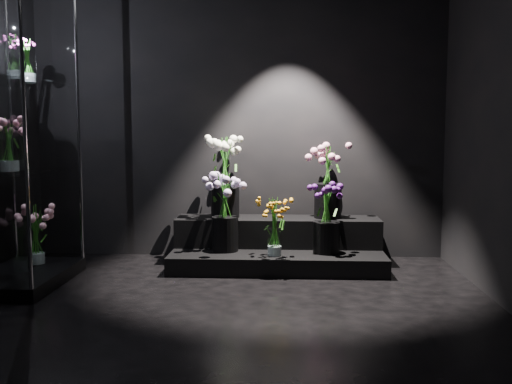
{
  "coord_description": "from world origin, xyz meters",
  "views": [
    {
      "loc": [
        0.47,
        -3.6,
        1.23
      ],
      "look_at": [
        0.22,
        1.2,
        0.72
      ],
      "focal_mm": 40.0,
      "sensor_mm": 36.0,
      "label": 1
    }
  ],
  "objects": [
    {
      "name": "bouquet_case_magenta",
      "position": [
        -1.62,
        1.0,
        1.81
      ],
      "size": [
        0.24,
        0.24,
        0.34
      ],
      "rotation": [
        0.0,
        0.0,
        0.26
      ],
      "color": "white",
      "rests_on": "display_case"
    },
    {
      "name": "bouquet_case_base_pink",
      "position": [
        -1.65,
        1.08,
        0.38
      ],
      "size": [
        0.41,
        0.41,
        0.5
      ],
      "rotation": [
        0.0,
        0.0,
        0.38
      ],
      "color": "white",
      "rests_on": "display_case"
    },
    {
      "name": "bouquet_case_pink",
      "position": [
        -1.66,
        0.68,
        1.14
      ],
      "size": [
        0.32,
        0.32,
        0.4
      ],
      "rotation": [
        0.0,
        0.0,
        -0.12
      ],
      "color": "white",
      "rests_on": "display_case"
    },
    {
      "name": "floor",
      "position": [
        0.0,
        0.0,
        0.0
      ],
      "size": [
        4.0,
        4.0,
        0.0
      ],
      "primitive_type": "plane",
      "color": "black",
      "rests_on": "ground"
    },
    {
      "name": "bouquet_orange_bells",
      "position": [
        0.38,
        1.28,
        0.42
      ],
      "size": [
        0.32,
        0.32,
        0.5
      ],
      "rotation": [
        0.0,
        0.0,
        -0.21
      ],
      "color": "white",
      "rests_on": "display_riser"
    },
    {
      "name": "bouquet_pink_roses",
      "position": [
        0.87,
        1.75,
        0.81
      ],
      "size": [
        0.39,
        0.39,
        0.67
      ],
      "rotation": [
        0.0,
        0.0,
        0.04
      ],
      "color": "black",
      "rests_on": "display_riser"
    },
    {
      "name": "bouquet_lilac",
      "position": [
        -0.07,
        1.45,
        0.56
      ],
      "size": [
        0.4,
        0.4,
        0.69
      ],
      "rotation": [
        0.0,
        0.0,
        -0.12
      ],
      "color": "black",
      "rests_on": "display_riser"
    },
    {
      "name": "display_riser",
      "position": [
        0.4,
        1.62,
        0.18
      ],
      "size": [
        1.91,
        0.85,
        0.42
      ],
      "color": "black",
      "rests_on": "floor"
    },
    {
      "name": "bouquet_purple",
      "position": [
        0.83,
        1.41,
        0.49
      ],
      "size": [
        0.34,
        0.34,
        0.61
      ],
      "rotation": [
        0.0,
        0.0,
        -0.13
      ],
      "color": "black",
      "rests_on": "display_riser"
    },
    {
      "name": "bouquet_cream_roses",
      "position": [
        -0.1,
        1.74,
        0.86
      ],
      "size": [
        0.44,
        0.44,
        0.77
      ],
      "rotation": [
        0.0,
        0.0,
        -0.15
      ],
      "color": "black",
      "rests_on": "display_riser"
    },
    {
      "name": "display_case",
      "position": [
        -1.65,
        0.82,
        1.19
      ],
      "size": [
        0.65,
        1.08,
        2.38
      ],
      "color": "black",
      "rests_on": "floor"
    },
    {
      "name": "wall_front",
      "position": [
        0.0,
        -2.0,
        1.4
      ],
      "size": [
        4.0,
        0.0,
        4.0
      ],
      "primitive_type": "plane",
      "rotation": [
        -1.57,
        0.0,
        0.0
      ],
      "color": "black",
      "rests_on": "floor"
    },
    {
      "name": "wall_back",
      "position": [
        0.0,
        2.0,
        1.4
      ],
      "size": [
        4.0,
        0.0,
        4.0
      ],
      "primitive_type": "plane",
      "rotation": [
        1.57,
        0.0,
        0.0
      ],
      "color": "black",
      "rests_on": "floor"
    }
  ]
}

